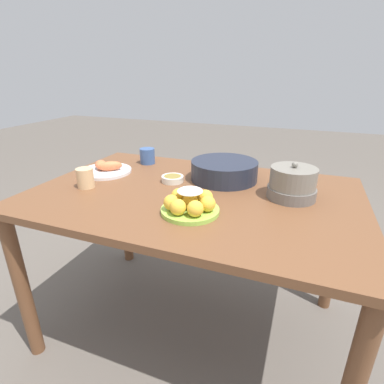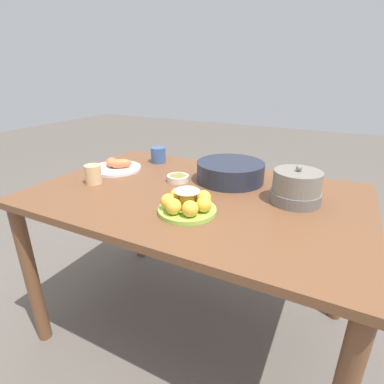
{
  "view_description": "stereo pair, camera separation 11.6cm",
  "coord_description": "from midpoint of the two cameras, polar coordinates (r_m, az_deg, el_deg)",
  "views": [
    {
      "loc": [
        0.41,
        -1.09,
        1.22
      ],
      "look_at": [
        0.03,
        -0.09,
        0.78
      ],
      "focal_mm": 28.0,
      "sensor_mm": 36.0,
      "label": 1
    },
    {
      "loc": [
        0.52,
        -1.05,
        1.22
      ],
      "look_at": [
        0.03,
        -0.09,
        0.78
      ],
      "focal_mm": 28.0,
      "sensor_mm": 36.0,
      "label": 2
    }
  ],
  "objects": [
    {
      "name": "ground_plane",
      "position": [
        1.69,
        2.8,
        -24.12
      ],
      "size": [
        12.0,
        12.0,
        0.0
      ],
      "primitive_type": "plane",
      "color": "#5B544C"
    },
    {
      "name": "dining_table",
      "position": [
        1.3,
        3.32,
        -4.05
      ],
      "size": [
        1.36,
        0.89,
        0.74
      ],
      "color": "brown",
      "rests_on": "ground_plane"
    },
    {
      "name": "cake_plate",
      "position": [
        1.07,
        2.18,
        -2.2
      ],
      "size": [
        0.21,
        0.21,
        0.09
      ],
      "color": "#99CC4C",
      "rests_on": "dining_table"
    },
    {
      "name": "serving_bowl",
      "position": [
        1.39,
        9.68,
        3.94
      ],
      "size": [
        0.31,
        0.31,
        0.09
      ],
      "color": "#232838",
      "rests_on": "dining_table"
    },
    {
      "name": "sauce_bowl",
      "position": [
        1.38,
        -0.29,
        2.64
      ],
      "size": [
        0.1,
        0.1,
        0.03
      ],
      "color": "silver",
      "rests_on": "dining_table"
    },
    {
      "name": "seafood_platter",
      "position": [
        1.58,
        -12.28,
        4.73
      ],
      "size": [
        0.26,
        0.26,
        0.06
      ],
      "color": "silver",
      "rests_on": "dining_table"
    },
    {
      "name": "cup_near",
      "position": [
        1.4,
        -16.09,
        3.21
      ],
      "size": [
        0.07,
        0.07,
        0.09
      ],
      "color": "#DBB27F",
      "rests_on": "dining_table"
    },
    {
      "name": "cup_far",
      "position": [
        1.67,
        -4.47,
        7.04
      ],
      "size": [
        0.08,
        0.08,
        0.08
      ],
      "color": "#38568E",
      "rests_on": "dining_table"
    },
    {
      "name": "warming_pot",
      "position": [
        1.23,
        21.84,
        0.78
      ],
      "size": [
        0.19,
        0.19,
        0.15
      ],
      "color": "#66605B",
      "rests_on": "dining_table"
    }
  ]
}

